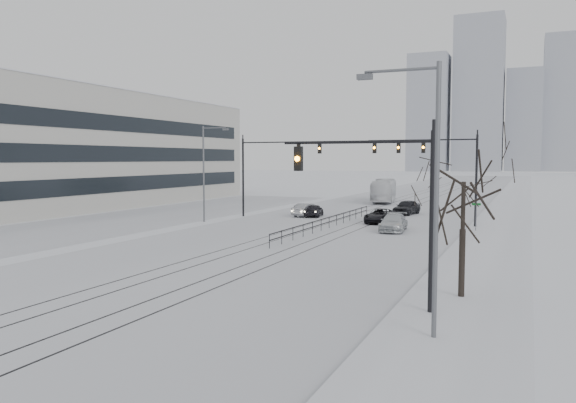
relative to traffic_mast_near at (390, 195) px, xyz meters
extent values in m
plane|color=silver|center=(-10.79, -6.00, -4.56)|extent=(500.00, 500.00, 0.00)
cube|color=silver|center=(-10.79, 54.00, -4.55)|extent=(22.00, 260.00, 0.02)
cube|color=silver|center=(2.71, 54.00, -4.48)|extent=(5.00, 260.00, 0.16)
cube|color=gray|center=(0.26, 54.00, -4.50)|extent=(0.10, 260.00, 0.12)
cube|color=silver|center=(-30.79, 29.00, -4.55)|extent=(14.00, 60.00, 0.03)
cube|color=black|center=(-13.39, 34.00, -4.54)|extent=(0.10, 180.00, 0.01)
cube|color=black|center=(-11.99, 34.00, -4.54)|extent=(0.10, 180.00, 0.01)
cube|color=black|center=(-9.59, 34.00, -4.54)|extent=(0.10, 180.00, 0.01)
cube|color=black|center=(-8.19, 34.00, -4.54)|extent=(0.10, 180.00, 0.01)
cube|color=#B9B7AF|center=(-48.79, 29.00, 2.44)|extent=(20.00, 62.00, 14.00)
cube|color=black|center=(-38.77, 29.00, 2.44)|extent=(0.08, 58.00, 12.00)
cube|color=silver|center=(-48.79, 29.00, 9.49)|extent=(20.20, 62.20, 0.12)
cube|color=#989CA7|center=(-40.79, 254.00, 22.94)|extent=(18.00, 18.00, 55.00)
cube|color=#989CA7|center=(-18.79, 262.00, 31.44)|extent=(22.00, 22.00, 72.00)
cube|color=#989CA7|center=(1.21, 270.00, 19.44)|extent=(16.00, 16.00, 48.00)
cube|color=#989CA7|center=(19.21, 278.00, 27.44)|extent=(20.00, 20.00, 64.00)
cylinder|color=black|center=(1.61, 0.00, -1.06)|extent=(0.20, 0.20, 7.00)
cylinder|color=black|center=(-1.39, 0.00, 2.04)|extent=(6.00, 0.12, 0.12)
cube|color=black|center=(-3.79, 0.00, 1.39)|extent=(0.32, 0.24, 1.00)
sphere|color=orange|center=(-3.79, -0.14, 1.39)|extent=(0.22, 0.22, 0.22)
cylinder|color=black|center=(0.71, 29.00, -0.56)|extent=(0.20, 0.20, 8.00)
cylinder|color=black|center=(-4.04, 29.00, 3.04)|extent=(9.50, 0.12, 0.12)
cube|color=black|center=(-8.19, 29.00, 2.39)|extent=(0.32, 0.24, 1.00)
sphere|color=orange|center=(-8.19, 28.86, 2.39)|extent=(0.22, 0.22, 0.22)
cube|color=black|center=(-5.99, 29.00, 2.39)|extent=(0.32, 0.24, 1.00)
sphere|color=orange|center=(-5.99, 28.86, 2.39)|extent=(0.22, 0.22, 0.22)
cube|color=black|center=(-3.79, 29.00, 2.39)|extent=(0.32, 0.24, 1.00)
sphere|color=orange|center=(-3.79, 28.86, 2.39)|extent=(0.22, 0.22, 0.22)
cylinder|color=black|center=(-22.29, 30.00, -0.56)|extent=(0.20, 0.20, 8.00)
cylinder|color=black|center=(-17.79, 30.00, 3.04)|extent=(9.00, 0.12, 0.12)
cube|color=black|center=(-13.89, 30.00, 2.39)|extent=(0.32, 0.24, 1.00)
sphere|color=orange|center=(-13.89, 29.86, 2.39)|extent=(0.22, 0.22, 0.22)
cube|color=black|center=(-16.09, 30.00, 2.39)|extent=(0.32, 0.24, 1.00)
sphere|color=orange|center=(-16.09, 29.86, 2.39)|extent=(0.22, 0.22, 0.22)
cylinder|color=#595B60|center=(2.21, -3.00, -0.06)|extent=(0.16, 0.16, 9.00)
cylinder|color=#595B60|center=(1.01, -3.00, 4.24)|extent=(2.40, 0.10, 0.10)
cube|color=#595B60|center=(-0.19, -3.00, 4.09)|extent=(0.50, 0.25, 0.18)
cylinder|color=#595B60|center=(-23.29, 24.00, -0.06)|extent=(0.16, 0.16, 9.00)
cylinder|color=#595B60|center=(-22.09, 24.00, 4.24)|extent=(2.40, 0.10, 0.10)
cube|color=#595B60|center=(-20.89, 24.00, 4.09)|extent=(0.50, 0.25, 0.18)
cylinder|color=black|center=(2.41, 3.00, -3.06)|extent=(0.26, 0.26, 3.00)
cylinder|color=black|center=(2.41, 3.00, -0.81)|extent=(0.18, 0.18, 2.50)
cube|color=black|center=(-10.79, 24.00, -3.61)|extent=(0.06, 24.00, 0.06)
cube|color=black|center=(-10.79, 24.00, -4.01)|extent=(0.06, 24.00, 0.06)
cylinder|color=#595B60|center=(1.01, 26.00, -3.36)|extent=(0.06, 0.06, 2.40)
cube|color=#0C4C19|center=(1.01, 26.00, -2.26)|extent=(0.70, 0.04, 0.18)
imported|color=black|center=(-15.39, 32.49, -3.91)|extent=(2.17, 4.01, 1.29)
imported|color=#929398|center=(-16.17, 32.47, -3.89)|extent=(2.03, 4.26, 1.35)
imported|color=black|center=(-7.73, 29.56, -3.91)|extent=(2.23, 4.73, 1.31)
imported|color=silver|center=(-5.28, 24.24, -3.86)|extent=(2.40, 4.99, 1.40)
imported|color=black|center=(-7.11, 38.51, -3.79)|extent=(2.55, 4.77, 1.55)
imported|color=white|center=(-13.43, 54.28, -3.00)|extent=(4.38, 11.51, 3.13)
camera|label=1|loc=(4.95, -21.26, 1.39)|focal=35.00mm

